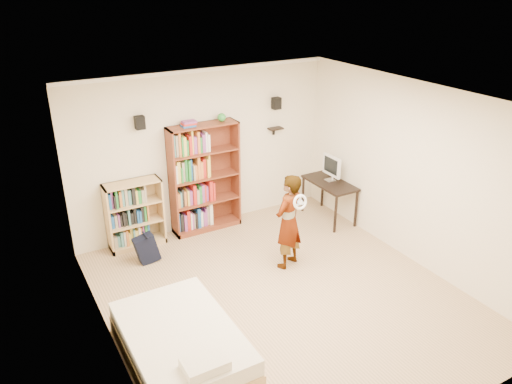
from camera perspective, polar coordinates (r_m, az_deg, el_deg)
ground at (r=6.98m, az=3.02°, el=-11.79°), size 4.50×5.00×0.01m
room_shell at (r=6.12m, az=3.37°, el=1.71°), size 4.52×5.02×2.71m
crown_molding at (r=5.84m, az=3.59°, el=9.99°), size 4.50×5.00×0.06m
speaker_left at (r=7.72m, az=-13.14°, el=7.73°), size 0.14×0.12×0.20m
speaker_right at (r=8.67m, az=2.34°, el=10.10°), size 0.14×0.12×0.20m
wall_shelf at (r=8.80m, az=2.26°, el=7.26°), size 0.25×0.16×0.02m
tall_bookshelf at (r=8.32m, az=-5.86°, el=1.57°), size 1.17×0.34×1.85m
low_bookshelf at (r=8.11m, az=-13.67°, el=-2.51°), size 0.88×0.33×1.11m
computer_desk at (r=8.93m, az=8.31°, el=-0.94°), size 0.52×1.04×0.71m
imac at (r=8.77m, az=8.54°, el=2.68°), size 0.14×0.45×0.45m
daybed at (r=5.92m, az=-8.56°, el=-16.46°), size 1.17×1.80×0.53m
person at (r=7.29m, az=3.73°, el=-3.40°), size 0.63×0.54×1.46m
wii_wheel at (r=6.90m, az=5.06°, el=-1.16°), size 0.22×0.08×0.23m
navy_bag at (r=7.77m, az=-12.41°, el=-6.31°), size 0.35×0.24×0.47m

